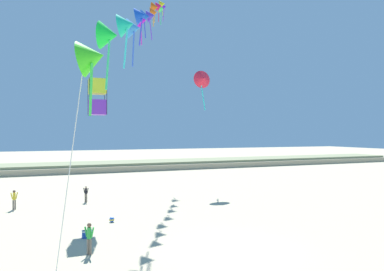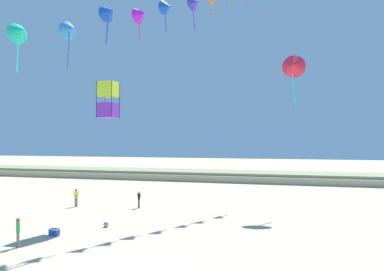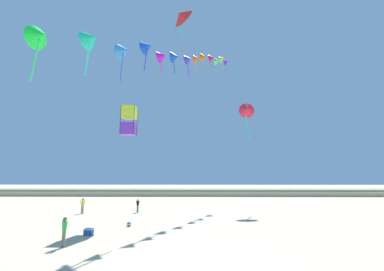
% 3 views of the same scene
% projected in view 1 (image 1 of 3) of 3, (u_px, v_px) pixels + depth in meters
% --- Properties ---
extents(ground_plane, '(240.00, 240.00, 0.00)m').
position_uv_depth(ground_plane, '(234.00, 250.00, 18.18)').
color(ground_plane, '#C1B28E').
extents(dune_ridge, '(120.00, 9.30, 1.34)m').
position_uv_depth(dune_ridge, '(112.00, 166.00, 59.09)').
color(dune_ridge, tan).
rests_on(dune_ridge, ground).
extents(person_near_left, '(0.51, 0.41, 1.63)m').
position_uv_depth(person_near_left, '(89.00, 236.00, 17.50)').
color(person_near_left, '#726656').
rests_on(person_near_left, ground).
extents(person_near_right, '(0.47, 0.35, 1.49)m').
position_uv_depth(person_near_right, '(86.00, 193.00, 30.97)').
color(person_near_right, '#726656').
rests_on(person_near_right, ground).
extents(person_mid_center, '(0.56, 0.22, 1.60)m').
position_uv_depth(person_mid_center, '(14.00, 198.00, 27.96)').
color(person_mid_center, '#726656').
rests_on(person_mid_center, ground).
extents(kite_banner_string, '(15.15, 38.08, 25.22)m').
position_uv_depth(kite_banner_string, '(150.00, 14.00, 29.81)').
color(kite_banner_string, '#3BE621').
extents(large_kite_low_lead, '(1.26, 1.26, 2.64)m').
position_uv_depth(large_kite_low_lead, '(97.00, 97.00, 25.26)').
color(large_kite_low_lead, purple).
extents(large_kite_high_solo, '(2.04, 0.87, 4.67)m').
position_uv_depth(large_kite_high_solo, '(203.00, 79.00, 39.09)').
color(large_kite_high_solo, '#F1233A').
extents(beach_cooler, '(0.58, 0.41, 0.46)m').
position_uv_depth(beach_cooler, '(87.00, 234.00, 20.42)').
color(beach_cooler, blue).
rests_on(beach_cooler, ground).
extents(beach_ball, '(0.36, 0.36, 0.36)m').
position_uv_depth(beach_ball, '(112.00, 220.00, 24.00)').
color(beach_ball, blue).
rests_on(beach_ball, ground).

